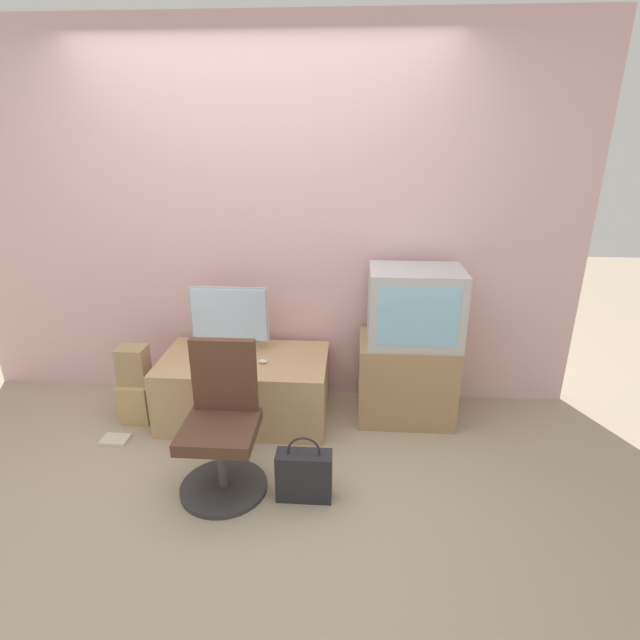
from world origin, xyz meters
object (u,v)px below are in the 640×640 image
office_chair (222,431)px  book (115,440)px  handbag (304,475)px  crt_tv (415,306)px  main_monitor (230,320)px  mouse (263,361)px  cardboard_box_lower (139,400)px  keyboard (226,360)px

office_chair → book: (-0.83, 0.36, -0.34)m
book → handbag: bearing=-18.8°
crt_tv → book: bearing=-166.8°
main_monitor → handbag: bearing=-57.2°
crt_tv → handbag: bearing=-126.1°
crt_tv → office_chair: crt_tv is taller
office_chair → handbag: size_ratio=2.19×
mouse → crt_tv: size_ratio=0.10×
mouse → cardboard_box_lower: (-0.90, 0.00, -0.33)m
mouse → book: mouse is taller
main_monitor → handbag: size_ratio=1.40×
mouse → handbag: (0.35, -0.74, -0.32)m
mouse → handbag: size_ratio=0.15×
main_monitor → cardboard_box_lower: main_monitor is taller
crt_tv → book: (-1.95, -0.46, -0.82)m
mouse → keyboard: bearing=175.6°
crt_tv → handbag: 1.30m
keyboard → crt_tv: (1.26, 0.14, 0.37)m
handbag → book: handbag is taller
keyboard → handbag: 1.02m
keyboard → crt_tv: crt_tv is taller
main_monitor → keyboard: 0.28m
main_monitor → crt_tv: crt_tv is taller
crt_tv → main_monitor: bearing=178.1°
keyboard → handbag: size_ratio=0.95×
mouse → cardboard_box_lower: 0.96m
crt_tv → office_chair: bearing=-143.9°
keyboard → crt_tv: 1.32m
handbag → book: (-1.29, 0.44, -0.14)m
crt_tv → cardboard_box_lower: size_ratio=2.16×
office_chair → cardboard_box_lower: bearing=139.8°
main_monitor → cardboard_box_lower: 0.86m
office_chair → book: size_ratio=4.92×
handbag → mouse: bearing=115.1°
handbag → book: 1.37m
main_monitor → keyboard: size_ratio=1.47×
main_monitor → mouse: main_monitor is taller
main_monitor → handbag: 1.24m
main_monitor → office_chair: main_monitor is taller
main_monitor → office_chair: (0.14, -0.86, -0.33)m
crt_tv → office_chair: (-1.12, -0.82, -0.48)m
cardboard_box_lower → book: bearing=-99.1°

